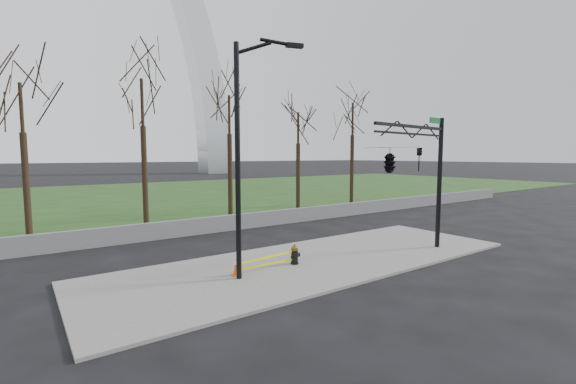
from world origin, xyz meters
TOP-DOWN VIEW (x-y plane):
  - ground at (0.00, 0.00)m, footprint 500.00×500.00m
  - sidewalk at (0.00, 0.00)m, footprint 18.00×6.00m
  - grass_strip at (0.00, 30.00)m, footprint 120.00×40.00m
  - guardrail at (0.00, 8.00)m, footprint 60.00×0.30m
  - gateway_arch at (0.00, 75.00)m, footprint 66.00×6.00m
  - tree_row at (-3.55, 12.00)m, footprint 38.89×4.00m
  - fire_hydrant at (-1.09, 0.01)m, footprint 0.49×0.32m
  - traffic_cone at (-3.60, 0.07)m, footprint 0.35×0.35m
  - street_light at (-3.48, -0.36)m, footprint 2.32×0.91m
  - traffic_signal_mast at (2.76, -1.89)m, footprint 5.08×2.53m
  - caution_tape at (-2.38, -0.05)m, footprint 2.60×0.37m

SIDE VIEW (x-z plane):
  - ground at x=0.00m, z-range 0.00..0.00m
  - grass_strip at x=0.00m, z-range 0.00..0.06m
  - sidewalk at x=0.00m, z-range 0.00..0.10m
  - traffic_cone at x=-3.60m, z-range 0.10..0.72m
  - guardrail at x=0.00m, z-range 0.00..0.90m
  - caution_tape at x=-2.38m, z-range 0.25..0.66m
  - fire_hydrant at x=-1.09m, z-range 0.07..0.85m
  - traffic_signal_mast at x=2.76m, z-range 1.15..7.15m
  - street_light at x=-3.48m, z-range 0.59..8.80m
  - tree_row at x=-3.55m, z-range 0.00..9.45m
  - gateway_arch at x=0.00m, z-range 0.00..65.00m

